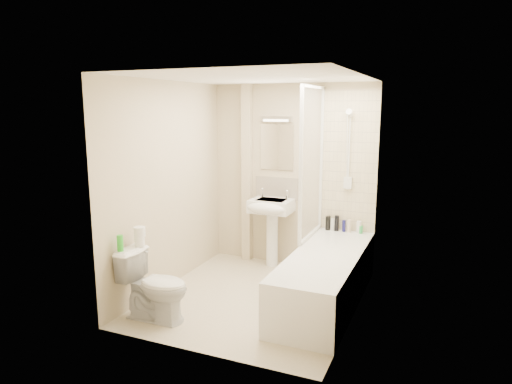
% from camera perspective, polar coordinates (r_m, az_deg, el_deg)
% --- Properties ---
extents(floor, '(2.50, 2.50, 0.00)m').
position_cam_1_polar(floor, '(5.23, -0.15, -13.10)').
color(floor, beige).
rests_on(floor, ground).
extents(wall_back, '(2.20, 0.02, 2.40)m').
position_cam_1_polar(wall_back, '(6.03, 4.51, 1.95)').
color(wall_back, beige).
rests_on(wall_back, ground).
extents(wall_left, '(0.02, 2.50, 2.40)m').
position_cam_1_polar(wall_left, '(5.40, -10.97, 0.77)').
color(wall_left, beige).
rests_on(wall_left, ground).
extents(wall_right, '(0.02, 2.50, 2.40)m').
position_cam_1_polar(wall_right, '(4.57, 12.64, -1.08)').
color(wall_right, beige).
rests_on(wall_right, ground).
extents(ceiling, '(2.20, 2.50, 0.02)m').
position_cam_1_polar(ceiling, '(4.80, -0.17, 14.14)').
color(ceiling, white).
rests_on(ceiling, wall_back).
extents(tile_back, '(0.70, 0.01, 1.75)m').
position_cam_1_polar(tile_back, '(5.80, 11.56, 3.67)').
color(tile_back, beige).
rests_on(tile_back, wall_back).
extents(tile_right, '(0.01, 2.10, 1.75)m').
position_cam_1_polar(tile_right, '(4.73, 13.05, 2.06)').
color(tile_right, beige).
rests_on(tile_right, wall_right).
extents(pipe_boxing, '(0.12, 0.12, 2.40)m').
position_cam_1_polar(pipe_boxing, '(6.20, -1.12, 2.22)').
color(pipe_boxing, beige).
rests_on(pipe_boxing, ground).
extents(splashback, '(0.60, 0.02, 0.30)m').
position_cam_1_polar(splashback, '(6.12, 2.60, 0.48)').
color(splashback, beige).
rests_on(splashback, wall_back).
extents(mirror, '(0.46, 0.01, 0.60)m').
position_cam_1_polar(mirror, '(6.04, 2.64, 5.62)').
color(mirror, white).
rests_on(mirror, wall_back).
extents(strip_light, '(0.42, 0.07, 0.07)m').
position_cam_1_polar(strip_light, '(6.00, 2.59, 9.13)').
color(strip_light, silver).
rests_on(strip_light, wall_back).
extents(bathtub, '(0.70, 2.10, 0.55)m').
position_cam_1_polar(bathtub, '(5.08, 8.69, -10.46)').
color(bathtub, white).
rests_on(bathtub, ground).
extents(shower_screen, '(0.04, 0.92, 1.80)m').
position_cam_1_polar(shower_screen, '(5.45, 7.03, 3.64)').
color(shower_screen, white).
rests_on(shower_screen, bathtub).
extents(shower_fixture, '(0.10, 0.16, 0.99)m').
position_cam_1_polar(shower_fixture, '(5.74, 11.50, 4.81)').
color(shower_fixture, white).
rests_on(shower_fixture, wall_back).
extents(pedestal_sink, '(0.54, 0.49, 1.04)m').
position_cam_1_polar(pedestal_sink, '(5.97, 1.82, -2.72)').
color(pedestal_sink, white).
rests_on(pedestal_sink, ground).
extents(bottle_black_a, '(0.06, 0.06, 0.18)m').
position_cam_1_polar(bottle_black_a, '(5.92, 8.98, -3.86)').
color(bottle_black_a, black).
rests_on(bottle_black_a, bathtub).
extents(bottle_white_a, '(0.06, 0.06, 0.16)m').
position_cam_1_polar(bottle_white_a, '(5.90, 9.56, -4.02)').
color(bottle_white_a, silver).
rests_on(bottle_white_a, bathtub).
extents(bottle_black_b, '(0.05, 0.05, 0.20)m').
position_cam_1_polar(bottle_black_b, '(5.89, 10.06, -3.86)').
color(bottle_black_b, black).
rests_on(bottle_black_b, bathtub).
extents(bottle_blue, '(0.04, 0.04, 0.15)m').
position_cam_1_polar(bottle_blue, '(5.88, 10.93, -4.19)').
color(bottle_blue, '#151459').
rests_on(bottle_blue, bathtub).
extents(bottle_cream, '(0.05, 0.05, 0.16)m').
position_cam_1_polar(bottle_cream, '(5.86, 11.56, -4.17)').
color(bottle_cream, beige).
rests_on(bottle_cream, bathtub).
extents(bottle_white_b, '(0.06, 0.06, 0.15)m').
position_cam_1_polar(bottle_white_b, '(5.84, 12.74, -4.32)').
color(bottle_white_b, white).
rests_on(bottle_white_b, bathtub).
extents(bottle_green, '(0.06, 0.06, 0.10)m').
position_cam_1_polar(bottle_green, '(5.85, 12.91, -4.60)').
color(bottle_green, green).
rests_on(bottle_green, bathtub).
extents(toilet, '(0.42, 0.71, 0.71)m').
position_cam_1_polar(toilet, '(4.74, -12.52, -11.31)').
color(toilet, white).
rests_on(toilet, ground).
extents(toilet_roll_lower, '(0.10, 0.10, 0.10)m').
position_cam_1_polar(toilet_roll_lower, '(4.81, -14.34, -6.00)').
color(toilet_roll_lower, white).
rests_on(toilet_roll_lower, toilet).
extents(toilet_roll_upper, '(0.12, 0.12, 0.10)m').
position_cam_1_polar(toilet_roll_upper, '(4.80, -14.35, -4.83)').
color(toilet_roll_upper, white).
rests_on(toilet_roll_upper, toilet_roll_lower).
extents(green_bottle, '(0.06, 0.06, 0.16)m').
position_cam_1_polar(green_bottle, '(4.68, -16.62, -6.16)').
color(green_bottle, green).
rests_on(green_bottle, toilet).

